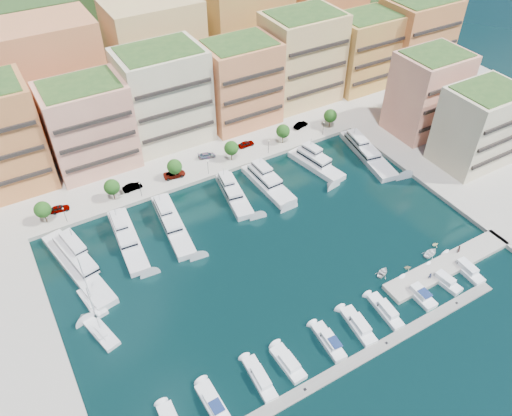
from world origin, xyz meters
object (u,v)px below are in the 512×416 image
object	(u,v)px
tree_4	(283,131)
yacht_3	(233,192)
cruiser_8	(443,280)
tender_1	(408,267)
tree_0	(42,210)
cruiser_4	(329,342)
cruiser_3	(288,363)
car_0	(59,208)
cruiser_9	(465,269)
tender_3	(435,244)
person_0	(430,276)
yacht_2	(171,221)
tree_2	(175,167)
car_3	(207,155)
person_1	(458,249)
yacht_4	(267,182)
car_4	(246,144)
sailboat_1	(101,333)
yacht_0	(76,263)
car_2	(174,174)
lamppost_0	(64,213)
cruiser_6	(386,311)
cruiser_2	(260,379)
tree_5	(330,116)
lamppost_3	(269,144)
cruiser_1	(213,404)
cruiser_5	(359,326)
car_1	(132,187)
car_5	(301,125)
tender_2	(431,253)
cruiser_7	(418,294)
yacht_5	(315,162)
lamppost_4	(323,126)
yacht_1	(127,237)
lamppost_1	(140,187)
lamppost_2	(208,165)

from	to	relation	value
tree_4	yacht_3	world-z (taller)	tree_4
cruiser_8	tender_1	size ratio (longest dim) A/B	5.32
tree_0	cruiser_4	distance (m)	69.01
cruiser_3	car_0	size ratio (longest dim) A/B	1.75
cruiser_9	yacht_3	bearing A→B (deg)	123.61
tender_3	person_0	xyz separation A→B (m)	(-8.74, -6.81, 1.38)
yacht_2	cruiser_4	bearing A→B (deg)	-74.09
tree_2	cruiser_8	distance (m)	67.37
cruiser_9	car_3	world-z (taller)	car_3
person_0	person_1	world-z (taller)	person_1
yacht_2	cruiser_4	world-z (taller)	yacht_2
yacht_4	car_4	distance (m)	16.79
sailboat_1	car_4	world-z (taller)	sailboat_1
yacht_0	car_2	world-z (taller)	yacht_0
lamppost_0	cruiser_6	world-z (taller)	lamppost_0
tree_0	cruiser_2	world-z (taller)	tree_0
tree_5	lamppost_3	world-z (taller)	tree_5
tree_4	cruiser_1	bearing A→B (deg)	-131.01
car_0	cruiser_5	bearing A→B (deg)	-138.97
lamppost_0	tender_1	distance (m)	76.39
person_1	car_1	bearing A→B (deg)	-47.49
lamppost_0	car_5	bearing A→B (deg)	5.36
tree_0	tender_2	size ratio (longest dim) A/B	1.47
cruiser_7	cruiser_6	bearing A→B (deg)	179.93
yacht_5	cruiser_1	distance (m)	69.87
lamppost_4	person_0	distance (m)	55.72
yacht_1	yacht_4	distance (m)	37.08
yacht_1	cruiser_9	xyz separation A→B (m)	(58.10, -43.98, -0.54)
yacht_0	yacht_5	xyz separation A→B (m)	(63.88, 4.12, 0.00)
cruiser_8	car_5	world-z (taller)	car_5
lamppost_1	yacht_3	distance (m)	22.29
cruiser_8	car_2	size ratio (longest dim) A/B	1.48
car_5	lamppost_4	bearing A→B (deg)	-166.90
tree_2	tender_3	bearing A→B (deg)	-51.11
cruiser_1	car_4	xyz separation A→B (m)	(40.97, 61.74, 1.21)
tender_1	lamppost_1	bearing A→B (deg)	62.94
lamppost_1	cruiser_1	distance (m)	56.55
lamppost_0	lamppost_3	world-z (taller)	same
car_1	car_4	size ratio (longest dim) A/B	1.05
cruiser_5	cruiser_8	world-z (taller)	same
cruiser_1	tender_3	distance (m)	59.24
cruiser_8	tender_2	xyz separation A→B (m)	(3.44, 6.91, -0.15)
cruiser_9	car_3	bearing A→B (deg)	115.22
tree_4	yacht_2	size ratio (longest dim) A/B	0.26
lamppost_3	cruiser_4	xyz separation A→B (m)	(-21.01, -55.81, -3.26)
cruiser_1	cruiser_6	size ratio (longest dim) A/B	0.93
cruiser_3	car_0	world-z (taller)	car_0
lamppost_2	cruiser_8	world-z (taller)	lamppost_2
car_2	person_1	xyz separation A→B (m)	(41.94, -55.09, 0.16)
cruiser_2	car_1	bearing A→B (deg)	91.30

